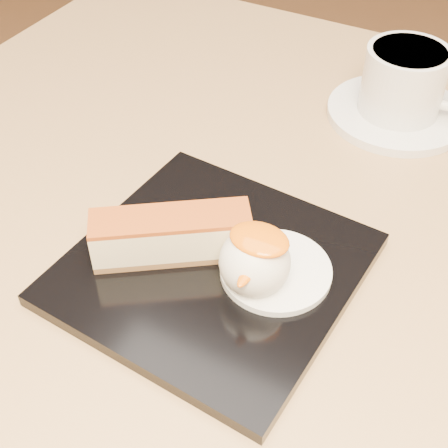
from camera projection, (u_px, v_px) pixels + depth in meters
The scene contains 9 objects.
table at pixel (223, 309), 0.69m from camera, with size 0.80×0.80×0.72m.
dessert_plate at pixel (213, 268), 0.51m from camera, with size 0.22×0.22×0.01m, color black.
cheesecake at pixel (171, 235), 0.50m from camera, with size 0.13×0.10×0.04m.
cream_smear at pixel (276, 271), 0.50m from camera, with size 0.09×0.09×0.01m, color white.
ice_cream_scoop at pixel (255, 262), 0.47m from camera, with size 0.06×0.06×0.06m, color white.
mango_sauce at pixel (259, 239), 0.46m from camera, with size 0.05×0.04×0.01m, color orange.
mint_sprig at pixel (256, 236), 0.52m from camera, with size 0.03×0.02×0.00m.
saucer at pixel (396, 113), 0.68m from camera, with size 0.15×0.15×0.01m, color white.
coffee_cup at pixel (406, 80), 0.65m from camera, with size 0.12×0.09×0.07m.
Camera 1 is at (0.21, -0.38, 1.11)m, focal length 50.00 mm.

